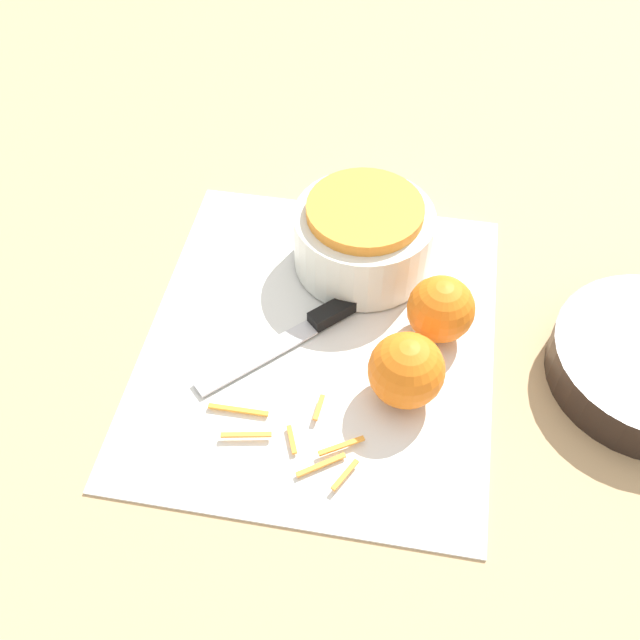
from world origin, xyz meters
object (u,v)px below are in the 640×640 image
Objects in this scene: bowl_speckled at (364,235)px; orange_right at (441,309)px; knife at (329,315)px; orange_left at (406,370)px.

bowl_speckled is 2.20× the size of orange_right.
knife is 2.61× the size of orange_right.
bowl_speckled is 0.84× the size of knife.
orange_left is 1.06× the size of orange_right.
orange_left is (0.08, 0.09, 0.03)m from knife.
knife is 2.45× the size of orange_left.
knife is (0.09, -0.02, -0.04)m from bowl_speckled.
orange_right is at bearing 46.42° from bowl_speckled.
orange_right is (-0.09, 0.03, -0.00)m from orange_left.
orange_left is at bearing -17.82° from orange_right.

